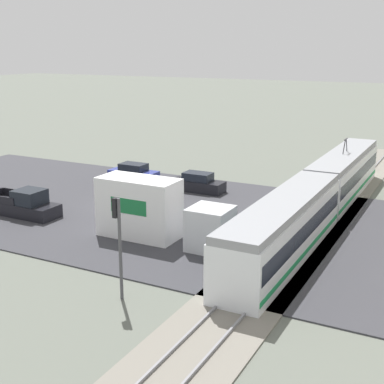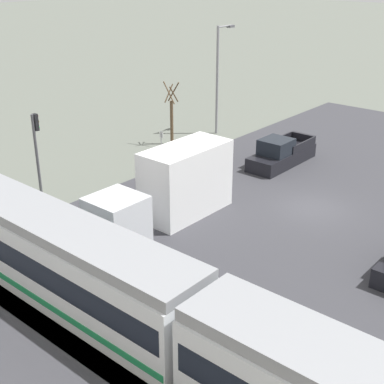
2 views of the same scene
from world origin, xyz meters
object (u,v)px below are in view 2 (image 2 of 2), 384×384
at_px(pickup_truck, 281,154).
at_px(street_lamp_near_crossing, 219,73).
at_px(street_tree, 172,116).
at_px(light_rail_tram, 198,334).
at_px(no_parking_sign, 161,142).
at_px(traffic_light_pole, 37,145).
at_px(box_truck, 171,189).

bearing_deg(pickup_truck, street_lamp_near_crossing, -22.01).
xyz_separation_m(street_tree, street_lamp_near_crossing, (-0.85, -4.54, 2.65)).
bearing_deg(street_tree, street_lamp_near_crossing, -100.58).
bearing_deg(pickup_truck, light_rail_tram, 114.45).
bearing_deg(no_parking_sign, street_tree, -59.73).
height_order(traffic_light_pole, street_lamp_near_crossing, street_lamp_near_crossing).
distance_m(street_lamp_near_crossing, no_parking_sign, 8.35).
relative_size(street_lamp_near_crossing, no_parking_sign, 4.17).
distance_m(light_rail_tram, pickup_truck, 20.94).
xyz_separation_m(light_rail_tram, traffic_light_pole, (16.26, -5.30, 1.53)).
bearing_deg(street_lamp_near_crossing, pickup_truck, 157.99).
xyz_separation_m(box_truck, street_lamp_near_crossing, (8.00, -14.24, 2.97)).
distance_m(traffic_light_pole, street_tree, 12.49).
xyz_separation_m(traffic_light_pole, street_tree, (1.13, -12.39, -1.13)).
bearing_deg(traffic_light_pole, light_rail_tram, 161.95).
xyz_separation_m(street_lamp_near_crossing, no_parking_sign, (-0.88, 7.49, -3.57)).
bearing_deg(light_rail_tram, no_parking_sign, -43.24).
xyz_separation_m(light_rail_tram, street_lamp_near_crossing, (16.54, -22.23, 3.05)).
height_order(light_rail_tram, street_lamp_near_crossing, street_lamp_near_crossing).
relative_size(street_tree, no_parking_sign, 2.36).
bearing_deg(box_truck, pickup_truck, -89.39).
height_order(traffic_light_pole, no_parking_sign, traffic_light_pole).
relative_size(pickup_truck, street_tree, 1.22).
height_order(box_truck, no_parking_sign, box_truck).
bearing_deg(light_rail_tram, pickup_truck, -65.55).
height_order(street_lamp_near_crossing, no_parking_sign, street_lamp_near_crossing).
height_order(box_truck, street_tree, street_tree).
distance_m(light_rail_tram, street_tree, 24.81).
distance_m(light_rail_tram, box_truck, 11.69).
height_order(street_tree, no_parking_sign, street_tree).
bearing_deg(pickup_truck, no_parking_sign, 31.58).
distance_m(box_truck, street_tree, 13.13).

